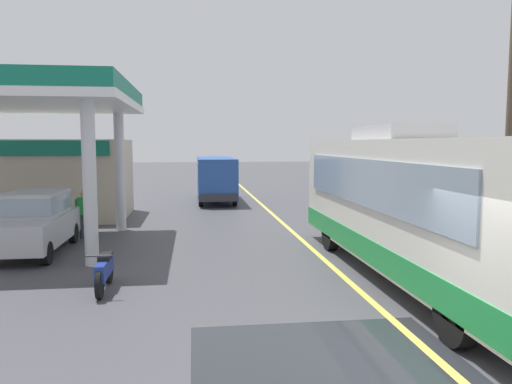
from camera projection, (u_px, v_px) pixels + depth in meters
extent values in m
plane|color=#424247|center=(260.00, 203.00, 26.79)|extent=(120.00, 120.00, 0.00)
cube|color=#D8CC4C|center=(275.00, 216.00, 21.86)|extent=(0.16, 50.00, 0.01)
cube|color=silver|center=(415.00, 201.00, 11.67)|extent=(2.50, 11.00, 2.90)
cube|color=#1E8C3F|center=(413.00, 246.00, 11.78)|extent=(2.54, 11.04, 0.56)
cube|color=#8C9EAD|center=(364.00, 182.00, 11.46)|extent=(0.06, 9.35, 1.10)
cube|color=#8C9EAD|center=(466.00, 181.00, 11.78)|extent=(0.06, 9.35, 1.10)
cube|color=#B2B2B7|center=(399.00, 133.00, 12.49)|extent=(1.60, 2.80, 0.36)
cylinder|color=black|center=(456.00, 316.00, 7.81)|extent=(0.30, 1.00, 1.00)
cylinder|color=black|center=(331.00, 234.00, 14.92)|extent=(0.30, 1.00, 1.00)
cylinder|color=black|center=(400.00, 232.00, 15.20)|extent=(0.30, 1.00, 1.00)
cylinder|color=silver|center=(90.00, 179.00, 12.86)|extent=(0.36, 0.36, 4.60)
cylinder|color=silver|center=(120.00, 169.00, 18.19)|extent=(0.36, 0.36, 4.60)
cube|color=beige|center=(44.00, 179.00, 21.23)|extent=(7.00, 4.40, 3.40)
cube|color=#147259|center=(25.00, 148.00, 18.89)|extent=(6.30, 0.10, 0.60)
cube|color=#B2B2B7|center=(34.00, 229.00, 14.43)|extent=(1.70, 4.20, 0.80)
cube|color=#B2B2B7|center=(35.00, 203.00, 14.55)|extent=(1.50, 2.31, 0.70)
cube|color=#8C9EAD|center=(35.00, 203.00, 14.55)|extent=(1.53, 2.35, 0.49)
cylinder|color=black|center=(46.00, 253.00, 13.09)|extent=(0.20, 0.64, 0.64)
cylinder|color=black|center=(25.00, 234.00, 15.86)|extent=(0.20, 0.64, 0.64)
cylinder|color=black|center=(73.00, 233.00, 16.05)|extent=(0.20, 0.64, 0.64)
cube|color=#264C9E|center=(216.00, 177.00, 27.31)|extent=(2.00, 6.00, 2.10)
cube|color=#8C9EAD|center=(216.00, 170.00, 27.27)|extent=(2.04, 5.10, 0.80)
cube|color=#2D2D33|center=(219.00, 198.00, 24.38)|extent=(1.90, 0.16, 0.36)
cylinder|color=black|center=(201.00, 199.00, 25.32)|extent=(0.22, 0.76, 0.76)
cylinder|color=black|center=(235.00, 199.00, 25.55)|extent=(0.22, 0.76, 0.76)
cylinder|color=black|center=(200.00, 192.00, 29.27)|extent=(0.22, 0.76, 0.76)
cylinder|color=black|center=(229.00, 191.00, 29.49)|extent=(0.22, 0.76, 0.76)
cylinder|color=black|center=(99.00, 285.00, 10.22)|extent=(0.10, 0.60, 0.60)
cylinder|color=black|center=(109.00, 270.00, 11.40)|extent=(0.10, 0.60, 0.60)
cube|color=navy|center=(104.00, 268.00, 10.79)|extent=(0.20, 1.30, 0.36)
cube|color=black|center=(105.00, 257.00, 10.92)|extent=(0.24, 0.60, 0.12)
cylinder|color=#2D2D33|center=(99.00, 256.00, 10.21)|extent=(0.55, 0.04, 0.04)
cylinder|color=#33333F|center=(81.00, 227.00, 16.71)|extent=(0.14, 0.14, 0.82)
cylinder|color=#33333F|center=(87.00, 227.00, 16.74)|extent=(0.14, 0.14, 0.82)
cube|color=#268C3F|center=(83.00, 206.00, 16.65)|extent=(0.36, 0.22, 0.60)
sphere|color=tan|center=(83.00, 193.00, 16.61)|extent=(0.22, 0.22, 0.22)
cylinder|color=#268C3F|center=(76.00, 208.00, 16.63)|extent=(0.09, 0.09, 0.58)
cylinder|color=#268C3F|center=(90.00, 207.00, 16.69)|extent=(0.09, 0.09, 0.58)
cylinder|color=brown|center=(510.00, 110.00, 15.64)|extent=(0.24, 0.24, 8.61)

